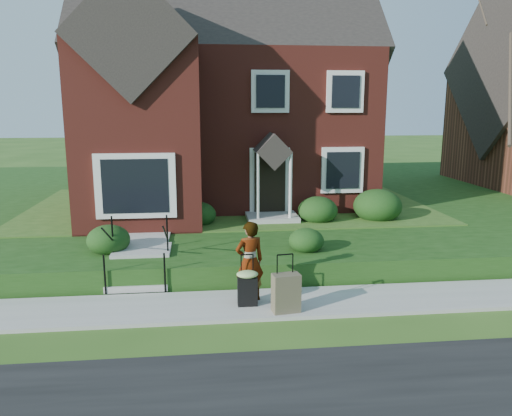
{
  "coord_description": "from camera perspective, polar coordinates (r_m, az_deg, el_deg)",
  "views": [
    {
      "loc": [
        -0.99,
        -9.86,
        4.16
      ],
      "look_at": [
        0.32,
        2.0,
        1.71
      ],
      "focal_mm": 35.0,
      "sensor_mm": 36.0,
      "label": 1
    }
  ],
  "objects": [
    {
      "name": "sidewalk",
      "position": [
        10.73,
        -0.53,
        -10.98
      ],
      "size": [
        60.0,
        1.6,
        0.08
      ],
      "primitive_type": "cube",
      "color": "#9E9B93",
      "rests_on": "ground"
    },
    {
      "name": "woman",
      "position": [
        10.57,
        -0.73,
        -6.1
      ],
      "size": [
        0.72,
        0.58,
        1.73
      ],
      "primitive_type": "imported",
      "rotation": [
        0.0,
        0.0,
        3.43
      ],
      "color": "#999999",
      "rests_on": "sidewalk"
    },
    {
      "name": "front_steps",
      "position": [
        12.36,
        -13.09,
        -6.06
      ],
      "size": [
        1.4,
        2.02,
        1.5
      ],
      "color": "#9E9B93",
      "rests_on": "ground"
    },
    {
      "name": "suitcase_black",
      "position": [
        10.46,
        -0.99,
        -8.88
      ],
      "size": [
        0.45,
        0.37,
        1.09
      ],
      "rotation": [
        0.0,
        0.0,
        -0.0
      ],
      "color": "black",
      "rests_on": "sidewalk"
    },
    {
      "name": "suitcase_olive",
      "position": [
        10.17,
        3.46,
        -9.65
      ],
      "size": [
        0.59,
        0.38,
        1.19
      ],
      "rotation": [
        0.0,
        0.0,
        0.15
      ],
      "color": "brown",
      "rests_on": "sidewalk"
    },
    {
      "name": "foundation_shrubs",
      "position": [
        14.96,
        1.49,
        -0.43
      ],
      "size": [
        10.03,
        4.44,
        1.08
      ],
      "color": "black",
      "rests_on": "terrace"
    },
    {
      "name": "walkway",
      "position": [
        15.35,
        -11.77,
        -1.95
      ],
      "size": [
        1.2,
        6.0,
        0.06
      ],
      "primitive_type": "cube",
      "color": "#9E9B93",
      "rests_on": "terrace"
    },
    {
      "name": "ground",
      "position": [
        10.75,
        -0.53,
        -11.18
      ],
      "size": [
        120.0,
        120.0,
        0.0
      ],
      "primitive_type": "plane",
      "color": "#2D5119",
      "rests_on": "ground"
    },
    {
      "name": "main_house",
      "position": [
        19.52,
        -4.12,
        14.8
      ],
      "size": [
        10.4,
        10.2,
        9.4
      ],
      "color": "maroon",
      "rests_on": "terrace"
    },
    {
      "name": "terrace",
      "position": [
        21.7,
        7.12,
        1.25
      ],
      "size": [
        44.0,
        20.0,
        0.6
      ],
      "primitive_type": "cube",
      "color": "#183C10",
      "rests_on": "ground"
    }
  ]
}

